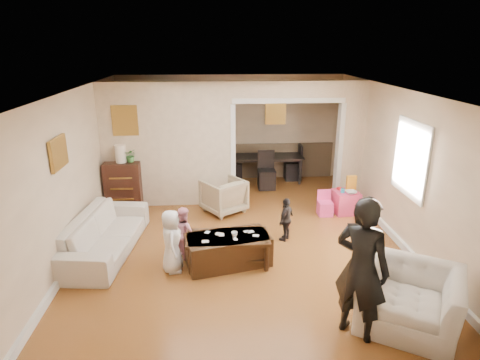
{
  "coord_description": "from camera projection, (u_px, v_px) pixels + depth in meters",
  "views": [
    {
      "loc": [
        -0.46,
        -6.53,
        3.33
      ],
      "look_at": [
        0.0,
        0.2,
        1.05
      ],
      "focal_mm": 30.57,
      "sensor_mm": 36.0,
      "label": 1
    }
  ],
  "objects": [
    {
      "name": "floor",
      "position": [
        241.0,
        239.0,
        7.27
      ],
      "size": [
        7.0,
        7.0,
        0.0
      ],
      "primitive_type": "plane",
      "color": "#A3672A",
      "rests_on": "ground"
    },
    {
      "name": "partition_left",
      "position": [
        169.0,
        145.0,
        8.46
      ],
      "size": [
        2.75,
        0.18,
        2.6
      ],
      "primitive_type": "cube",
      "color": "beige",
      "rests_on": "ground"
    },
    {
      "name": "partition_right",
      "position": [
        350.0,
        142.0,
        8.71
      ],
      "size": [
        0.55,
        0.18,
        2.6
      ],
      "primitive_type": "cube",
      "color": "beige",
      "rests_on": "ground"
    },
    {
      "name": "partition_header",
      "position": [
        289.0,
        89.0,
        8.26
      ],
      "size": [
        2.22,
        0.18,
        0.35
      ],
      "primitive_type": "cube",
      "color": "beige",
      "rests_on": "partition_right"
    },
    {
      "name": "window_pane",
      "position": [
        411.0,
        159.0,
        6.57
      ],
      "size": [
        0.03,
        0.95,
        1.1
      ],
      "primitive_type": "cube",
      "color": "white",
      "rests_on": "ground"
    },
    {
      "name": "framed_art_partition",
      "position": [
        125.0,
        120.0,
        8.14
      ],
      "size": [
        0.45,
        0.03,
        0.55
      ],
      "primitive_type": "cube",
      "color": "brown",
      "rests_on": "partition_left"
    },
    {
      "name": "framed_art_sofa_wall",
      "position": [
        59.0,
        153.0,
        5.95
      ],
      "size": [
        0.03,
        0.55,
        0.4
      ],
      "primitive_type": "cube",
      "color": "brown"
    },
    {
      "name": "framed_art_alcove",
      "position": [
        275.0,
        112.0,
        10.05
      ],
      "size": [
        0.45,
        0.03,
        0.55
      ],
      "primitive_type": "cube",
      "color": "brown"
    },
    {
      "name": "sofa",
      "position": [
        105.0,
        233.0,
        6.76
      ],
      "size": [
        1.12,
        2.33,
        0.65
      ],
      "primitive_type": "imported",
      "rotation": [
        0.0,
        0.0,
        1.46
      ],
      "color": "beige",
      "rests_on": "ground"
    },
    {
      "name": "armchair_back",
      "position": [
        223.0,
        196.0,
        8.37
      ],
      "size": [
        1.05,
        1.05,
        0.7
      ],
      "primitive_type": "imported",
      "rotation": [
        0.0,
        0.0,
        3.74
      ],
      "color": "tan",
      "rests_on": "ground"
    },
    {
      "name": "armchair_front",
      "position": [
        408.0,
        298.0,
        4.96
      ],
      "size": [
        1.53,
        1.48,
        0.76
      ],
      "primitive_type": "imported",
      "rotation": [
        0.0,
        0.0,
        -0.54
      ],
      "color": "beige",
      "rests_on": "ground"
    },
    {
      "name": "dresser",
      "position": [
        124.0,
        185.0,
        8.49
      ],
      "size": [
        0.73,
        0.41,
        1.01
      ],
      "primitive_type": "cube",
      "color": "#34170F",
      "rests_on": "ground"
    },
    {
      "name": "table_lamp",
      "position": [
        121.0,
        154.0,
        8.27
      ],
      "size": [
        0.22,
        0.22,
        0.36
      ],
      "primitive_type": "cylinder",
      "color": "#FFEACF",
      "rests_on": "dresser"
    },
    {
      "name": "potted_plant",
      "position": [
        131.0,
        155.0,
        8.3
      ],
      "size": [
        0.26,
        0.22,
        0.29
      ],
      "primitive_type": "imported",
      "color": "#387031",
      "rests_on": "dresser"
    },
    {
      "name": "coffee_table",
      "position": [
        228.0,
        250.0,
        6.4
      ],
      "size": [
        1.39,
        0.92,
        0.48
      ],
      "primitive_type": "cube",
      "rotation": [
        0.0,
        0.0,
        0.24
      ],
      "color": "#341F10",
      "rests_on": "ground"
    },
    {
      "name": "coffee_cup",
      "position": [
        234.0,
        235.0,
        6.27
      ],
      "size": [
        0.12,
        0.12,
        0.09
      ],
      "primitive_type": "imported",
      "rotation": [
        0.0,
        0.0,
        0.24
      ],
      "color": "white",
      "rests_on": "coffee_table"
    },
    {
      "name": "play_table",
      "position": [
        346.0,
        202.0,
        8.36
      ],
      "size": [
        0.51,
        0.51,
        0.46
      ],
      "primitive_type": "cube",
      "rotation": [
        0.0,
        0.0,
        0.08
      ],
      "color": "#D63866",
      "rests_on": "ground"
    },
    {
      "name": "cereal_box",
      "position": [
        351.0,
        183.0,
        8.34
      ],
      "size": [
        0.21,
        0.09,
        0.3
      ],
      "primitive_type": "cube",
      "rotation": [
        0.0,
        0.0,
        0.08
      ],
      "color": "yellow",
      "rests_on": "play_table"
    },
    {
      "name": "cyan_cup",
      "position": [
        343.0,
        191.0,
        8.22
      ],
      "size": [
        0.08,
        0.08,
        0.08
      ],
      "primitive_type": "cylinder",
      "color": "#2594BB",
      "rests_on": "play_table"
    },
    {
      "name": "toy_block",
      "position": [
        339.0,
        188.0,
        8.38
      ],
      "size": [
        0.1,
        0.09,
        0.05
      ],
      "primitive_type": "cube",
      "rotation": [
        0.0,
        0.0,
        0.43
      ],
      "color": "red",
      "rests_on": "play_table"
    },
    {
      "name": "play_bowl",
      "position": [
        351.0,
        192.0,
        8.17
      ],
      "size": [
        0.24,
        0.24,
        0.05
      ],
      "primitive_type": "imported",
      "rotation": [
        0.0,
        0.0,
        0.08
      ],
      "color": "silver",
      "rests_on": "play_table"
    },
    {
      "name": "dining_table",
      "position": [
        263.0,
        167.0,
        10.32
      ],
      "size": [
        1.94,
        1.11,
        0.67
      ],
      "primitive_type": "imported",
      "rotation": [
        0.0,
        0.0,
        -0.02
      ],
      "color": "black",
      "rests_on": "ground"
    },
    {
      "name": "adult_person",
      "position": [
        361.0,
        268.0,
        4.66
      ],
      "size": [
        0.76,
        0.75,
        1.76
      ],
      "primitive_type": "imported",
      "rotation": [
        0.0,
        0.0,
        2.38
      ],
      "color": "black",
      "rests_on": "ground"
    },
    {
      "name": "child_kneel_a",
      "position": [
        172.0,
        241.0,
        6.12
      ],
      "size": [
        0.35,
        0.5,
        0.99
      ],
      "primitive_type": "imported",
      "rotation": [
        0.0,
        0.0,
        1.63
      ],
      "color": "white",
      "rests_on": "ground"
    },
    {
      "name": "child_kneel_b",
      "position": [
        184.0,
        232.0,
        6.58
      ],
      "size": [
        0.5,
        0.52,
        0.85
      ],
      "primitive_type": "imported",
      "rotation": [
        0.0,
        0.0,
        2.16
      ],
      "color": "pink",
      "rests_on": "ground"
    },
    {
      "name": "child_toddler",
      "position": [
        286.0,
        219.0,
        7.13
      ],
      "size": [
        0.43,
        0.49,
        0.79
      ],
      "primitive_type": "imported",
      "rotation": [
        0.0,
        0.0,
        -2.21
      ],
      "color": "black",
      "rests_on": "ground"
    },
    {
      "name": "craft_papers",
      "position": [
        230.0,
        235.0,
        6.36
      ],
      "size": [
        0.89,
        0.41,
        0.0
      ],
      "color": "white",
      "rests_on": "coffee_table"
    }
  ]
}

